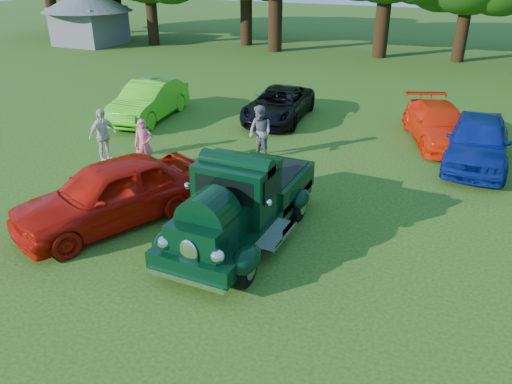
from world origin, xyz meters
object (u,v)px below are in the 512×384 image
at_px(spectator_white, 103,135).
at_px(spectator_grey, 260,133).
at_px(gazebo, 88,10).
at_px(back_car_orange, 439,124).
at_px(hero_pickup, 242,204).
at_px(back_car_black, 279,104).
at_px(spectator_pink, 144,145).
at_px(back_car_blue, 478,141).
at_px(back_car_lime, 148,101).
at_px(red_convertible, 110,193).

bearing_deg(spectator_white, spectator_grey, -50.13).
bearing_deg(gazebo, back_car_orange, -24.34).
xyz_separation_m(hero_pickup, back_car_black, (-2.72, 8.79, -0.22)).
relative_size(back_car_orange, spectator_pink, 2.84).
bearing_deg(back_car_blue, spectator_grey, -160.28).
relative_size(back_car_lime, spectator_grey, 2.59).
bearing_deg(spectator_grey, back_car_black, 128.23).
relative_size(back_car_black, spectator_white, 2.65).
xyz_separation_m(spectator_pink, spectator_white, (-1.58, 0.02, 0.07)).
bearing_deg(spectator_white, red_convertible, -124.64).
bearing_deg(gazebo, hero_pickup, -42.31).
distance_m(red_convertible, spectator_white, 4.30).
bearing_deg(back_car_black, hero_pickup, -78.55).
xyz_separation_m(spectator_white, gazebo, (-16.20, 17.82, 1.56)).
relative_size(back_car_lime, gazebo, 0.70).
distance_m(red_convertible, back_car_lime, 8.61).
relative_size(back_car_orange, back_car_blue, 0.99).
bearing_deg(gazebo, spectator_white, -47.71).
distance_m(back_car_black, spectator_grey, 4.23).
bearing_deg(back_car_lime, spectator_pink, -63.88).
distance_m(back_car_blue, gazebo, 30.03).
height_order(red_convertible, gazebo, gazebo).
bearing_deg(spectator_pink, back_car_black, 41.29).
distance_m(back_car_black, gazebo, 22.74).
bearing_deg(back_car_lime, back_car_black, 15.09).
xyz_separation_m(hero_pickup, red_convertible, (-3.16, -0.71, -0.05)).
distance_m(back_car_lime, spectator_white, 4.51).
relative_size(hero_pickup, back_car_blue, 1.11).
relative_size(back_car_blue, spectator_pink, 2.89).
relative_size(red_convertible, spectator_pink, 2.99).
relative_size(hero_pickup, gazebo, 0.78).
height_order(hero_pickup, spectator_grey, hero_pickup).
bearing_deg(spectator_pink, back_car_lime, 91.27).
height_order(spectator_grey, spectator_white, spectator_grey).
bearing_deg(back_car_blue, red_convertible, -135.75).
bearing_deg(back_car_orange, back_car_lime, 168.97).
xyz_separation_m(red_convertible, back_car_orange, (6.47, 9.42, -0.15)).
relative_size(back_car_blue, spectator_white, 2.66).
relative_size(back_car_orange, spectator_white, 2.62).
height_order(hero_pickup, back_car_orange, hero_pickup).
bearing_deg(hero_pickup, back_car_black, 107.19).
relative_size(red_convertible, back_car_lime, 1.04).
height_order(hero_pickup, spectator_pink, hero_pickup).
bearing_deg(spectator_pink, back_car_orange, 5.63).
bearing_deg(back_car_blue, gazebo, 153.20).
bearing_deg(back_car_blue, hero_pickup, -123.93).
bearing_deg(red_convertible, back_car_lime, 143.67).
bearing_deg(spectator_grey, gazebo, 166.74).
distance_m(red_convertible, back_car_orange, 11.43).
bearing_deg(back_car_orange, spectator_grey, -162.54).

